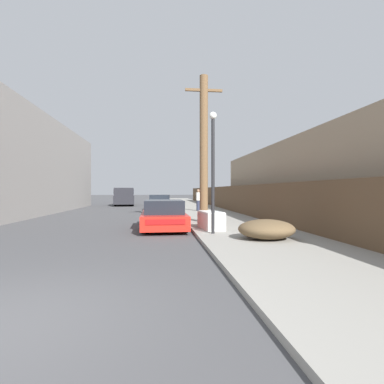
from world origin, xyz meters
TOP-DOWN VIEW (x-y plane):
  - sidewalk_curb at (5.30, 23.50)m, footprint 4.20×63.00m
  - discarded_fridge at (3.95, 7.95)m, footprint 0.89×1.63m
  - parked_sports_car_red at (2.10, 9.05)m, footprint 1.90×4.45m
  - car_parked_mid at (2.01, 21.94)m, footprint 2.12×4.80m
  - pickup_truck at (-1.83, 29.32)m, footprint 2.57×6.04m
  - utility_pole at (4.05, 10.55)m, footprint 1.80×0.40m
  - street_lamp at (3.79, 6.66)m, footprint 0.26×0.26m
  - brush_pile at (5.24, 5.30)m, footprint 1.76×1.61m
  - wooden_fence at (7.25, 20.63)m, footprint 0.08×44.84m
  - building_right_house at (11.26, 10.77)m, footprint 6.00×23.28m
  - pedestrian at (4.82, 18.45)m, footprint 0.34×0.34m

SIDE VIEW (x-z plane):
  - sidewalk_curb at x=5.30m, z-range 0.00..0.12m
  - brush_pile at x=5.24m, z-range 0.12..0.73m
  - discarded_fridge at x=3.95m, z-range 0.11..0.82m
  - parked_sports_car_red at x=2.10m, z-range -0.05..1.18m
  - car_parked_mid at x=2.01m, z-range -0.04..1.24m
  - pedestrian at x=4.82m, z-range 0.13..1.74m
  - pickup_truck at x=-1.83m, z-range 0.00..1.91m
  - wooden_fence at x=7.25m, z-range 0.12..1.97m
  - building_right_house at x=11.26m, z-range 0.00..4.24m
  - street_lamp at x=3.79m, z-range 0.49..4.76m
  - utility_pole at x=4.05m, z-range 0.18..7.22m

